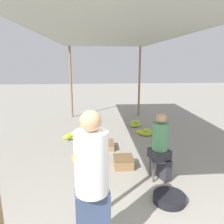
# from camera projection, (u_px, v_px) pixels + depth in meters

# --- Properties ---
(canopy_post_back_left) EXTENTS (0.08, 0.08, 2.79)m
(canopy_post_back_left) POSITION_uv_depth(u_px,v_px,m) (71.00, 83.00, 8.61)
(canopy_post_back_left) COLOR olive
(canopy_post_back_left) RESTS_ON ground
(canopy_post_back_right) EXTENTS (0.08, 0.08, 2.79)m
(canopy_post_back_right) POSITION_uv_depth(u_px,v_px,m) (139.00, 82.00, 8.81)
(canopy_post_back_right) COLOR olive
(canopy_post_back_right) RESTS_ON ground
(canopy_tarp) EXTENTS (3.13, 7.25, 0.04)m
(canopy_tarp) POSITION_uv_depth(u_px,v_px,m) (112.00, 36.00, 5.06)
(canopy_tarp) COLOR #9EA399
(canopy_tarp) RESTS_ON canopy_post_front_left
(vendor_foreground) EXTENTS (0.41, 0.41, 1.76)m
(vendor_foreground) POSITION_uv_depth(u_px,v_px,m) (92.00, 184.00, 2.43)
(vendor_foreground) COLOR #384766
(vendor_foreground) RESTS_ON ground
(stool) EXTENTS (0.34, 0.34, 0.42)m
(stool) POSITION_uv_depth(u_px,v_px,m) (159.00, 162.00, 4.21)
(stool) COLOR #4C4C4C
(stool) RESTS_ON ground
(vendor_seated) EXTENTS (0.43, 0.43, 1.32)m
(vendor_seated) POSITION_uv_depth(u_px,v_px,m) (161.00, 145.00, 4.13)
(vendor_seated) COLOR #2D2D33
(vendor_seated) RESTS_ON ground
(basin_black) EXTENTS (0.53, 0.53, 0.12)m
(basin_black) POSITION_uv_depth(u_px,v_px,m) (169.00, 198.00, 3.56)
(basin_black) COLOR black
(basin_black) RESTS_ON ground
(banana_pile_left_0) EXTENTS (0.52, 0.52, 0.19)m
(banana_pile_left_0) POSITION_uv_depth(u_px,v_px,m) (83.00, 156.00, 5.10)
(banana_pile_left_0) COLOR yellow
(banana_pile_left_0) RESTS_ON ground
(banana_pile_left_1) EXTENTS (0.50, 0.50, 0.23)m
(banana_pile_left_1) POSITION_uv_depth(u_px,v_px,m) (86.00, 121.00, 8.03)
(banana_pile_left_1) COLOR #A2C52F
(banana_pile_left_1) RESTS_ON ground
(banana_pile_left_2) EXTENTS (0.46, 0.45, 0.19)m
(banana_pile_left_2) POSITION_uv_depth(u_px,v_px,m) (71.00, 136.00, 6.40)
(banana_pile_left_2) COLOR #9EC330
(banana_pile_left_2) RESTS_ON ground
(banana_pile_right_0) EXTENTS (0.56, 0.50, 0.20)m
(banana_pile_right_0) POSITION_uv_depth(u_px,v_px,m) (146.00, 133.00, 6.78)
(banana_pile_right_0) COLOR #A4C62F
(banana_pile_right_0) RESTS_ON ground
(banana_pile_right_1) EXTENTS (0.47, 0.45, 0.20)m
(banana_pile_right_1) POSITION_uv_depth(u_px,v_px,m) (135.00, 124.00, 7.62)
(banana_pile_right_1) COLOR #C5D329
(banana_pile_right_1) RESTS_ON ground
(crate_near) EXTENTS (0.42, 0.42, 0.23)m
(crate_near) POSITION_uv_depth(u_px,v_px,m) (123.00, 162.00, 4.70)
(crate_near) COLOR olive
(crate_near) RESTS_ON ground
(crate_mid) EXTENTS (0.49, 0.49, 0.19)m
(crate_mid) POSITION_uv_depth(u_px,v_px,m) (104.00, 145.00, 5.69)
(crate_mid) COLOR #9E7A4C
(crate_mid) RESTS_ON ground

